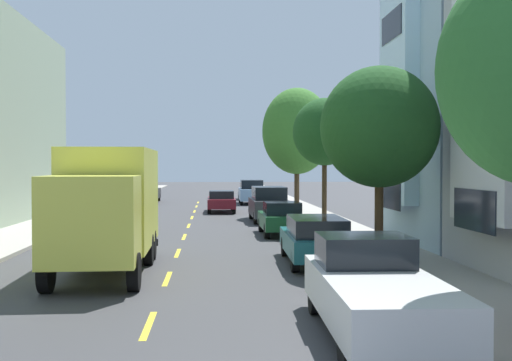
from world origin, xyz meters
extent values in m
plane|color=#38383A|center=(0.00, 30.00, 0.00)|extent=(160.00, 160.00, 0.00)
cube|color=#A39E93|center=(-7.10, 28.00, 0.07)|extent=(3.20, 120.00, 0.14)
cube|color=#A39E93|center=(7.10, 28.00, 0.07)|extent=(3.20, 120.00, 0.14)
cube|color=yellow|center=(0.00, 7.00, 0.00)|extent=(0.14, 2.20, 0.01)
cube|color=yellow|center=(0.00, 12.00, 0.00)|extent=(0.14, 2.20, 0.01)
cube|color=yellow|center=(0.00, 17.00, 0.00)|extent=(0.14, 2.20, 0.01)
cube|color=yellow|center=(0.00, 22.00, 0.00)|extent=(0.14, 2.20, 0.01)
cube|color=yellow|center=(0.00, 27.00, 0.00)|extent=(0.14, 2.20, 0.01)
cube|color=yellow|center=(0.00, 32.00, 0.00)|extent=(0.14, 2.20, 0.01)
cube|color=yellow|center=(0.00, 37.00, 0.00)|extent=(0.14, 2.20, 0.01)
cube|color=yellow|center=(0.00, 42.00, 0.00)|extent=(0.14, 2.20, 0.01)
cube|color=yellow|center=(0.00, 47.00, 0.00)|extent=(0.14, 2.20, 0.01)
cube|color=silver|center=(8.42, 10.83, 5.80)|extent=(0.55, 3.41, 8.38)
cube|color=#1E232D|center=(8.13, 10.83, 1.93)|extent=(0.04, 2.59, 1.10)
cube|color=#1E232D|center=(8.13, 10.83, 5.15)|extent=(0.04, 2.59, 1.10)
cube|color=#CAE7FE|center=(8.42, 18.61, 5.88)|extent=(0.55, 3.41, 8.50)
cube|color=#1E232D|center=(8.13, 18.61, 1.96)|extent=(0.04, 2.59, 1.10)
cube|color=#1E232D|center=(8.13, 18.61, 5.23)|extent=(0.04, 2.59, 1.10)
cube|color=#1E232D|center=(8.13, 18.61, 8.50)|extent=(0.04, 2.59, 1.10)
cylinder|color=#47331E|center=(6.40, 13.85, 1.52)|extent=(0.27, 0.27, 2.75)
ellipsoid|color=#1E4C1E|center=(6.40, 13.85, 4.30)|extent=(3.66, 3.66, 3.76)
cylinder|color=#47331E|center=(6.40, 23.41, 1.82)|extent=(0.23, 0.23, 3.35)
ellipsoid|color=#1E4C1E|center=(6.40, 23.41, 4.66)|extent=(2.93, 2.93, 3.12)
cylinder|color=#47331E|center=(6.40, 32.96, 1.68)|extent=(0.31, 0.31, 3.08)
ellipsoid|color=#387028|center=(6.40, 32.96, 5.21)|extent=(4.27, 4.27, 5.30)
cube|color=#D8D84C|center=(-1.82, 14.12, 2.13)|extent=(2.49, 5.27, 2.95)
cube|color=#D8D84C|center=(-1.75, 10.35, 1.76)|extent=(2.34, 1.94, 2.20)
cube|color=black|center=(-1.74, 9.45, 2.24)|extent=(2.02, 0.11, 0.97)
cube|color=black|center=(-1.86, 16.65, 0.43)|extent=(2.40, 0.20, 0.24)
cylinder|color=black|center=(-2.81, 10.28, 0.48)|extent=(0.30, 0.96, 0.96)
cylinder|color=black|center=(-0.69, 10.32, 0.48)|extent=(0.30, 0.96, 0.96)
cylinder|color=black|center=(-2.90, 15.51, 0.48)|extent=(0.30, 0.96, 0.96)
cylinder|color=black|center=(-0.78, 15.55, 0.48)|extent=(0.30, 0.96, 0.96)
cylinder|color=black|center=(-2.88, 14.41, 0.48)|extent=(0.30, 0.96, 0.96)
cylinder|color=black|center=(-0.76, 14.45, 0.48)|extent=(0.30, 0.96, 0.96)
cube|color=black|center=(-4.32, 47.41, 0.73)|extent=(2.01, 5.30, 0.80)
cube|color=black|center=(-4.33, 46.24, 1.43)|extent=(1.76, 1.59, 0.60)
cylinder|color=black|center=(-5.22, 45.61, 0.33)|extent=(0.22, 0.66, 0.66)
cylinder|color=black|center=(-3.44, 45.61, 0.33)|extent=(0.22, 0.66, 0.66)
cylinder|color=black|center=(-5.21, 49.21, 0.33)|extent=(0.22, 0.66, 0.66)
cylinder|color=black|center=(-3.43, 49.21, 0.33)|extent=(0.22, 0.66, 0.66)
cube|color=#B2B5BA|center=(4.45, 51.51, 0.64)|extent=(1.75, 4.00, 0.62)
cube|color=black|center=(4.45, 51.03, 1.23)|extent=(1.53, 1.68, 0.55)
cylinder|color=black|center=(5.21, 52.87, 0.33)|extent=(0.22, 0.66, 0.66)
cylinder|color=black|center=(3.69, 52.87, 0.33)|extent=(0.22, 0.66, 0.66)
cylinder|color=black|center=(5.22, 50.15, 0.33)|extent=(0.22, 0.66, 0.66)
cylinder|color=black|center=(3.70, 50.15, 0.33)|extent=(0.22, 0.66, 0.66)
cube|color=#AD1E1E|center=(-4.34, 26.53, 0.64)|extent=(1.75, 4.00, 0.62)
cube|color=black|center=(-4.34, 27.01, 1.23)|extent=(1.53, 1.68, 0.55)
cylinder|color=black|center=(-5.11, 25.17, 0.33)|extent=(0.22, 0.66, 0.66)
cylinder|color=black|center=(-3.59, 25.17, 0.33)|extent=(0.22, 0.66, 0.66)
cylinder|color=black|center=(-5.10, 27.89, 0.33)|extent=(0.22, 0.66, 0.66)
cylinder|color=black|center=(-3.58, 27.89, 0.33)|extent=(0.22, 0.66, 0.66)
cube|color=#194C28|center=(4.27, 22.47, 0.64)|extent=(1.79, 4.02, 0.62)
cube|color=black|center=(4.27, 21.99, 1.23)|extent=(1.55, 1.70, 0.55)
cylinder|color=black|center=(5.01, 23.84, 0.33)|extent=(0.23, 0.66, 0.66)
cylinder|color=black|center=(3.49, 23.82, 0.33)|extent=(0.23, 0.66, 0.66)
cylinder|color=black|center=(5.05, 21.12, 0.33)|extent=(0.23, 0.66, 0.66)
cylinder|color=black|center=(3.53, 21.10, 0.33)|extent=(0.23, 0.66, 0.66)
cube|color=#333338|center=(4.33, 29.15, 0.78)|extent=(2.01, 4.83, 0.90)
cube|color=black|center=(4.33, 29.15, 1.58)|extent=(1.75, 2.81, 0.70)
cylinder|color=black|center=(5.18, 30.79, 0.33)|extent=(0.23, 0.66, 0.66)
cylinder|color=black|center=(3.45, 30.77, 0.33)|extent=(0.23, 0.66, 0.66)
cylinder|color=black|center=(5.22, 27.53, 0.33)|extent=(0.23, 0.66, 0.66)
cylinder|color=black|center=(3.49, 27.50, 0.33)|extent=(0.23, 0.66, 0.66)
cube|color=silver|center=(4.22, 5.85, 0.73)|extent=(2.13, 5.35, 0.80)
cube|color=black|center=(4.25, 7.01, 1.43)|extent=(1.80, 1.63, 0.60)
cylinder|color=black|center=(5.16, 7.63, 0.33)|extent=(0.24, 0.67, 0.66)
cylinder|color=black|center=(3.38, 7.67, 0.33)|extent=(0.24, 0.67, 0.66)
cylinder|color=black|center=(5.07, 4.03, 0.33)|extent=(0.24, 0.67, 0.66)
cylinder|color=black|center=(3.29, 4.07, 0.33)|extent=(0.24, 0.67, 0.66)
cube|color=#7A9EC6|center=(4.33, 44.84, 0.78)|extent=(2.00, 4.82, 0.90)
cube|color=black|center=(4.33, 44.84, 1.58)|extent=(1.74, 2.80, 0.70)
cylinder|color=black|center=(5.21, 46.47, 0.33)|extent=(0.23, 0.66, 0.66)
cylinder|color=black|center=(3.48, 46.48, 0.33)|extent=(0.23, 0.66, 0.66)
cylinder|color=black|center=(5.18, 43.20, 0.33)|extent=(0.23, 0.66, 0.66)
cylinder|color=black|center=(3.45, 43.22, 0.33)|extent=(0.23, 0.66, 0.66)
cube|color=#195B60|center=(4.47, 14.35, 0.64)|extent=(1.92, 4.74, 0.62)
cube|color=black|center=(4.46, 13.98, 1.23)|extent=(1.66, 2.85, 0.55)
cylinder|color=black|center=(5.31, 15.93, 0.33)|extent=(0.23, 0.66, 0.66)
cylinder|color=black|center=(3.71, 15.97, 0.33)|extent=(0.23, 0.66, 0.66)
cylinder|color=black|center=(5.24, 12.74, 0.33)|extent=(0.23, 0.66, 0.66)
cylinder|color=black|center=(3.64, 12.77, 0.33)|extent=(0.23, 0.66, 0.66)
cube|color=maroon|center=(1.80, 36.25, 0.63)|extent=(1.80, 4.50, 0.60)
cube|color=black|center=(1.80, 36.02, 1.18)|extent=(1.58, 2.16, 0.50)
cylinder|color=black|center=(2.59, 37.78, 0.33)|extent=(0.22, 0.66, 0.66)
cylinder|color=black|center=(1.01, 37.78, 0.33)|extent=(0.22, 0.66, 0.66)
cylinder|color=black|center=(2.59, 34.72, 0.33)|extent=(0.22, 0.66, 0.66)
cylinder|color=black|center=(1.01, 34.72, 0.33)|extent=(0.22, 0.66, 0.66)
camera|label=1|loc=(1.26, -5.22, 3.12)|focal=43.89mm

